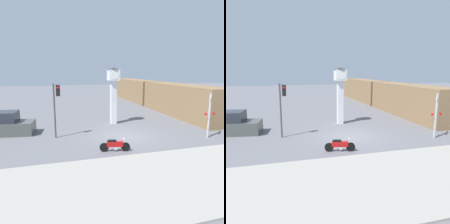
{
  "view_description": "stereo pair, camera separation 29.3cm",
  "coord_description": "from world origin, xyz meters",
  "views": [
    {
      "loc": [
        -5.22,
        -14.93,
        4.89
      ],
      "look_at": [
        -0.8,
        0.48,
        1.84
      ],
      "focal_mm": 35.0,
      "sensor_mm": 36.0,
      "label": 1
    },
    {
      "loc": [
        -4.94,
        -15.01,
        4.89
      ],
      "look_at": [
        -0.8,
        0.48,
        1.84
      ],
      "focal_mm": 35.0,
      "sensor_mm": 36.0,
      "label": 2
    }
  ],
  "objects": [
    {
      "name": "parked_car",
      "position": [
        -8.68,
        3.07,
        0.75
      ],
      "size": [
        4.41,
        2.37,
        1.8
      ],
      "rotation": [
        0.0,
        0.0,
        -0.14
      ],
      "color": "#4C514C",
      "rests_on": "ground_plane"
    },
    {
      "name": "ground_plane",
      "position": [
        0.0,
        0.0,
        0.0
      ],
      "size": [
        120.0,
        120.0,
        0.0
      ],
      "primitive_type": "plane",
      "color": "slate"
    },
    {
      "name": "traffic_light",
      "position": [
        -4.79,
        1.13,
        2.75
      ],
      "size": [
        0.5,
        0.35,
        3.98
      ],
      "color": "#47474C",
      "rests_on": "ground_plane"
    },
    {
      "name": "freight_train",
      "position": [
        8.65,
        12.67,
        1.7
      ],
      "size": [
        2.8,
        26.29,
        3.4
      ],
      "color": "olive",
      "rests_on": "ground_plane"
    },
    {
      "name": "railroad_crossing_signal",
      "position": [
        5.9,
        -1.93,
        1.81
      ],
      "size": [
        0.9,
        0.82,
        3.29
      ],
      "color": "#B7B7BC",
      "rests_on": "ground_plane"
    },
    {
      "name": "clock_tower",
      "position": [
        0.4,
        4.19,
        3.4
      ],
      "size": [
        1.16,
        1.16,
        5.18
      ],
      "color": "white",
      "rests_on": "ground_plane"
    },
    {
      "name": "sidewalk_strip",
      "position": [
        0.0,
        -6.76,
        0.05
      ],
      "size": [
        36.0,
        6.0,
        0.1
      ],
      "color": "#9E998E",
      "rests_on": "ground_plane"
    },
    {
      "name": "motorcycle",
      "position": [
        -1.55,
        -2.76,
        0.4
      ],
      "size": [
        1.85,
        0.57,
        0.83
      ],
      "rotation": [
        0.0,
        0.0,
        -0.21
      ],
      "color": "black",
      "rests_on": "ground_plane"
    }
  ]
}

